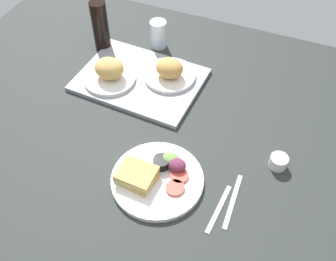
{
  "coord_description": "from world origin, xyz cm",
  "views": [
    {
      "loc": [
        33.34,
        -72.46,
        98.17
      ],
      "look_at": [
        2.0,
        3.0,
        4.0
      ],
      "focal_mm": 41.31,
      "sensor_mm": 36.0,
      "label": 1
    }
  ],
  "objects_px": {
    "serving_tray": "(140,80)",
    "bread_plate_near": "(109,72)",
    "drinking_glass": "(158,34)",
    "espresso_cup": "(278,162)",
    "knife": "(233,201)",
    "soda_bottle": "(100,26)",
    "fork": "(219,209)",
    "plate_with_salad": "(156,176)",
    "bread_plate_far": "(169,71)"
  },
  "relations": [
    {
      "from": "serving_tray",
      "to": "bread_plate_near",
      "type": "height_order",
      "value": "bread_plate_near"
    },
    {
      "from": "drinking_glass",
      "to": "espresso_cup",
      "type": "height_order",
      "value": "drinking_glass"
    },
    {
      "from": "knife",
      "to": "soda_bottle",
      "type": "bearing_deg",
      "value": 52.54
    },
    {
      "from": "bread_plate_near",
      "to": "soda_bottle",
      "type": "relative_size",
      "value": 0.94
    },
    {
      "from": "serving_tray",
      "to": "knife",
      "type": "relative_size",
      "value": 2.37
    },
    {
      "from": "fork",
      "to": "bread_plate_near",
      "type": "bearing_deg",
      "value": 61.08
    },
    {
      "from": "drinking_glass",
      "to": "knife",
      "type": "relative_size",
      "value": 0.6
    },
    {
      "from": "plate_with_salad",
      "to": "drinking_glass",
      "type": "xyz_separation_m",
      "value": [
        -0.26,
        0.61,
        0.04
      ]
    },
    {
      "from": "soda_bottle",
      "to": "knife",
      "type": "distance_m",
      "value": 0.86
    },
    {
      "from": "plate_with_salad",
      "to": "soda_bottle",
      "type": "relative_size",
      "value": 1.35
    },
    {
      "from": "soda_bottle",
      "to": "knife",
      "type": "bearing_deg",
      "value": -35.41
    },
    {
      "from": "serving_tray",
      "to": "bread_plate_far",
      "type": "relative_size",
      "value": 2.29
    },
    {
      "from": "bread_plate_near",
      "to": "espresso_cup",
      "type": "distance_m",
      "value": 0.68
    },
    {
      "from": "serving_tray",
      "to": "soda_bottle",
      "type": "bearing_deg",
      "value": 150.4
    },
    {
      "from": "bread_plate_near",
      "to": "fork",
      "type": "distance_m",
      "value": 0.65
    },
    {
      "from": "bread_plate_far",
      "to": "drinking_glass",
      "type": "distance_m",
      "value": 0.22
    },
    {
      "from": "bread_plate_far",
      "to": "fork",
      "type": "relative_size",
      "value": 1.15
    },
    {
      "from": "serving_tray",
      "to": "plate_with_salad",
      "type": "distance_m",
      "value": 0.45
    },
    {
      "from": "soda_bottle",
      "to": "bread_plate_near",
      "type": "bearing_deg",
      "value": -54.04
    },
    {
      "from": "fork",
      "to": "plate_with_salad",
      "type": "bearing_deg",
      "value": 88.05
    },
    {
      "from": "serving_tray",
      "to": "bread_plate_far",
      "type": "distance_m",
      "value": 0.12
    },
    {
      "from": "soda_bottle",
      "to": "fork",
      "type": "bearing_deg",
      "value": -38.75
    },
    {
      "from": "soda_bottle",
      "to": "espresso_cup",
      "type": "relative_size",
      "value": 3.7
    },
    {
      "from": "bread_plate_far",
      "to": "drinking_glass",
      "type": "xyz_separation_m",
      "value": [
        -0.12,
        0.18,
        0.01
      ]
    },
    {
      "from": "bread_plate_far",
      "to": "knife",
      "type": "distance_m",
      "value": 0.56
    },
    {
      "from": "bread_plate_far",
      "to": "fork",
      "type": "height_order",
      "value": "bread_plate_far"
    },
    {
      "from": "serving_tray",
      "to": "drinking_glass",
      "type": "distance_m",
      "value": 0.23
    },
    {
      "from": "plate_with_salad",
      "to": "soda_bottle",
      "type": "height_order",
      "value": "soda_bottle"
    },
    {
      "from": "espresso_cup",
      "to": "fork",
      "type": "relative_size",
      "value": 0.33
    },
    {
      "from": "bread_plate_near",
      "to": "fork",
      "type": "relative_size",
      "value": 1.14
    },
    {
      "from": "espresso_cup",
      "to": "fork",
      "type": "distance_m",
      "value": 0.25
    },
    {
      "from": "soda_bottle",
      "to": "bread_plate_far",
      "type": "bearing_deg",
      "value": -14.31
    },
    {
      "from": "drinking_glass",
      "to": "knife",
      "type": "xyz_separation_m",
      "value": [
        0.49,
        -0.6,
        -0.05
      ]
    },
    {
      "from": "serving_tray",
      "to": "fork",
      "type": "xyz_separation_m",
      "value": [
        0.44,
        -0.41,
        -0.01
      ]
    },
    {
      "from": "plate_with_salad",
      "to": "drinking_glass",
      "type": "relative_size",
      "value": 2.44
    },
    {
      "from": "fork",
      "to": "knife",
      "type": "relative_size",
      "value": 0.89
    },
    {
      "from": "serving_tray",
      "to": "bread_plate_far",
      "type": "bearing_deg",
      "value": 23.93
    },
    {
      "from": "plate_with_salad",
      "to": "knife",
      "type": "xyz_separation_m",
      "value": [
        0.24,
        0.02,
        -0.01
      ]
    },
    {
      "from": "bread_plate_near",
      "to": "knife",
      "type": "distance_m",
      "value": 0.65
    },
    {
      "from": "drinking_glass",
      "to": "bread_plate_far",
      "type": "bearing_deg",
      "value": -55.73
    },
    {
      "from": "plate_with_salad",
      "to": "knife",
      "type": "distance_m",
      "value": 0.24
    },
    {
      "from": "fork",
      "to": "knife",
      "type": "xyz_separation_m",
      "value": [
        0.03,
        0.04,
        0.0
      ]
    },
    {
      "from": "plate_with_salad",
      "to": "fork",
      "type": "relative_size",
      "value": 1.64
    },
    {
      "from": "serving_tray",
      "to": "knife",
      "type": "bearing_deg",
      "value": -37.96
    },
    {
      "from": "bread_plate_far",
      "to": "fork",
      "type": "distance_m",
      "value": 0.57
    },
    {
      "from": "drinking_glass",
      "to": "fork",
      "type": "xyz_separation_m",
      "value": [
        0.46,
        -0.64,
        -0.05
      ]
    },
    {
      "from": "bread_plate_near",
      "to": "knife",
      "type": "relative_size",
      "value": 1.02
    },
    {
      "from": "espresso_cup",
      "to": "soda_bottle",
      "type": "bearing_deg",
      "value": 157.93
    },
    {
      "from": "knife",
      "to": "serving_tray",
      "type": "bearing_deg",
      "value": 50.0
    },
    {
      "from": "bread_plate_far",
      "to": "plate_with_salad",
      "type": "distance_m",
      "value": 0.45
    }
  ]
}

